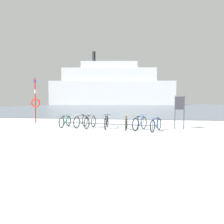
{
  "coord_description": "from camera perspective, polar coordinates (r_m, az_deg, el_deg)",
  "views": [
    {
      "loc": [
        1.0,
        -7.41,
        1.61
      ],
      "look_at": [
        -1.04,
        6.98,
        0.82
      ],
      "focal_mm": 31.2,
      "sensor_mm": 36.0,
      "label": 1
    }
  ],
  "objects": [
    {
      "name": "bicycle_3",
      "position": [
        11.66,
        -1.63,
        -3.02
      ],
      "size": [
        0.46,
        1.76,
        0.8
      ],
      "color": "black",
      "rests_on": "ground"
    },
    {
      "name": "bicycle_1",
      "position": [
        12.29,
        -9.11,
        -2.68
      ],
      "size": [
        0.53,
        1.68,
        0.83
      ],
      "color": "black",
      "rests_on": "ground"
    },
    {
      "name": "bicycle_5",
      "position": [
        11.12,
        8.15,
        -3.27
      ],
      "size": [
        0.84,
        1.56,
        0.84
      ],
      "color": "black",
      "rests_on": "ground"
    },
    {
      "name": "ferry_ship",
      "position": [
        95.26,
        -0.21,
        7.29
      ],
      "size": [
        59.93,
        16.83,
        25.57
      ],
      "color": "white",
      "rests_on": "ground"
    },
    {
      "name": "ground",
      "position": [
        61.34,
        7.13,
        1.54
      ],
      "size": [
        80.0,
        132.0,
        0.08
      ],
      "color": "silver"
    },
    {
      "name": "rescue_post",
      "position": [
        15.59,
        -21.56,
        2.85
      ],
      "size": [
        0.72,
        0.11,
        3.35
      ],
      "color": "red",
      "rests_on": "ground"
    },
    {
      "name": "bicycle_0",
      "position": [
        12.61,
        -13.56,
        -2.73
      ],
      "size": [
        0.46,
        1.61,
        0.76
      ],
      "color": "black",
      "rests_on": "ground"
    },
    {
      "name": "bicycle_6",
      "position": [
        10.81,
        12.74,
        -3.64
      ],
      "size": [
        0.77,
        1.56,
        0.77
      ],
      "color": "black",
      "rests_on": "ground"
    },
    {
      "name": "bike_rack",
      "position": [
        11.49,
        -1.32,
        -3.56
      ],
      "size": [
        5.71,
        1.01,
        0.31
      ],
      "color": "#4C5156",
      "rests_on": "ground"
    },
    {
      "name": "info_sign",
      "position": [
        11.89,
        19.19,
        1.52
      ],
      "size": [
        0.54,
        0.17,
        1.94
      ],
      "color": "#33383D",
      "rests_on": "ground"
    },
    {
      "name": "bicycle_2",
      "position": [
        11.81,
        -6.4,
        -2.88
      ],
      "size": [
        0.46,
        1.77,
        0.83
      ],
      "color": "black",
      "rests_on": "ground"
    },
    {
      "name": "bicycle_4",
      "position": [
        11.2,
        4.23,
        -3.22
      ],
      "size": [
        0.46,
        1.71,
        0.83
      ],
      "color": "black",
      "rests_on": "ground"
    }
  ]
}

